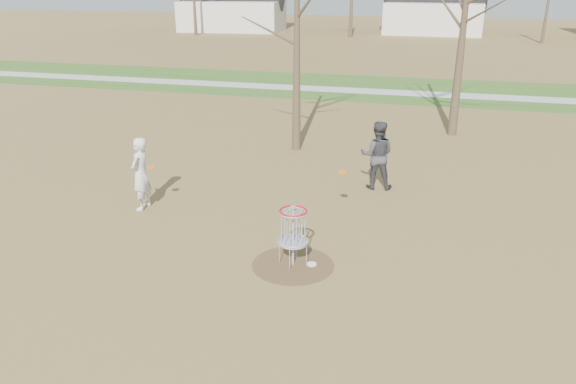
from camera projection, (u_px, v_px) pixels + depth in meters
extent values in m
plane|color=brown|center=(293.00, 265.00, 12.25)|extent=(160.00, 160.00, 0.00)
cube|color=#2D5119|center=(384.00, 89.00, 31.20)|extent=(160.00, 8.00, 0.01)
cube|color=#9E9E99|center=(383.00, 92.00, 30.29)|extent=(160.00, 1.50, 0.01)
cylinder|color=#47331E|center=(293.00, 265.00, 12.24)|extent=(1.80, 1.80, 0.01)
imported|color=silver|center=(141.00, 174.00, 14.88)|extent=(0.49, 0.73, 1.97)
imported|color=#37373C|center=(377.00, 155.00, 16.35)|extent=(1.04, 0.84, 2.02)
cylinder|color=white|center=(312.00, 264.00, 12.24)|extent=(0.22, 0.22, 0.02)
cylinder|color=orange|center=(342.00, 172.00, 14.10)|extent=(0.22, 0.22, 0.07)
cylinder|color=orange|center=(151.00, 167.00, 14.60)|extent=(0.22, 0.22, 0.02)
cylinder|color=#9EA3AD|center=(293.00, 237.00, 12.00)|extent=(0.05, 0.05, 1.35)
cylinder|color=#9EA3AD|center=(293.00, 242.00, 12.05)|extent=(0.64, 0.64, 0.04)
torus|color=#9EA3AD|center=(293.00, 212.00, 11.79)|extent=(0.60, 0.60, 0.04)
torus|color=red|center=(293.00, 211.00, 11.78)|extent=(0.60, 0.60, 0.04)
cone|color=#382B1E|center=(297.00, 43.00, 19.03)|extent=(0.32, 0.32, 7.50)
cone|color=#382B1E|center=(464.00, 23.00, 20.72)|extent=(0.36, 0.36, 8.50)
cone|color=#382B1E|center=(548.00, 3.00, 50.60)|extent=(0.32, 0.32, 7.00)
cube|color=silver|center=(233.00, 16.00, 63.27)|extent=(11.46, 7.75, 3.20)
cube|color=silver|center=(433.00, 18.00, 59.94)|extent=(10.24, 7.34, 3.20)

